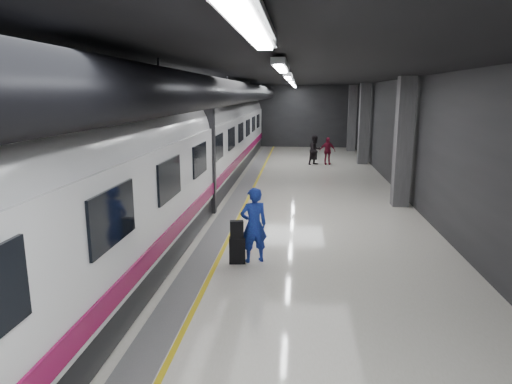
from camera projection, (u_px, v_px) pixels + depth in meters
name	position (u px, v px, depth m)	size (l,w,h in m)	color
ground	(269.00, 217.00, 14.80)	(40.00, 40.00, 0.00)	silver
platform_hall	(262.00, 105.00, 15.00)	(10.02, 40.02, 4.51)	black
train	(168.00, 152.00, 14.65)	(3.05, 38.00, 4.05)	black
traveler_main	(254.00, 225.00, 10.70)	(0.66, 0.43, 1.80)	#1645AA
suitcase_main	(237.00, 250.00, 10.73)	(0.38, 0.24, 0.62)	black
shoulder_bag	(237.00, 229.00, 10.60)	(0.31, 0.17, 0.42)	black
traveler_far_a	(315.00, 150.00, 25.47)	(0.80, 0.62, 1.65)	black
traveler_far_b	(327.00, 151.00, 25.62)	(0.90, 0.37, 1.53)	maroon
suitcase_far	(314.00, 156.00, 27.63)	(0.32, 0.21, 0.48)	black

